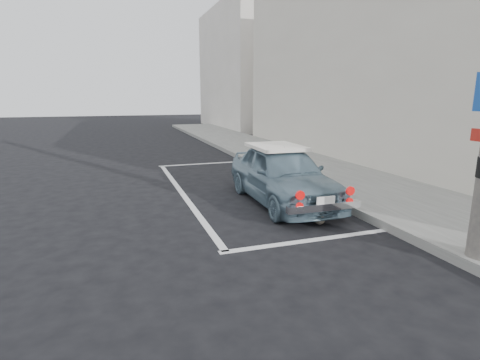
# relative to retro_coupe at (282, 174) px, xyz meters

# --- Properties ---
(ground) EXTENTS (80.00, 80.00, 0.00)m
(ground) POSITION_rel_retro_coupe_xyz_m (-0.94, -1.57, -0.60)
(ground) COLOR black
(ground) RESTS_ON ground
(sidewalk) EXTENTS (2.80, 40.00, 0.15)m
(sidewalk) POSITION_rel_retro_coupe_xyz_m (2.26, 0.43, -0.52)
(sidewalk) COLOR #63635F
(sidewalk) RESTS_ON ground
(shop_building) EXTENTS (3.50, 18.00, 7.00)m
(shop_building) POSITION_rel_retro_coupe_xyz_m (5.39, 2.43, 2.89)
(shop_building) COLOR beige
(shop_building) RESTS_ON ground
(building_far) EXTENTS (3.50, 10.00, 8.00)m
(building_far) POSITION_rel_retro_coupe_xyz_m (5.41, 18.43, 3.40)
(building_far) COLOR beige
(building_far) RESTS_ON ground
(pline_rear) EXTENTS (3.00, 0.12, 0.01)m
(pline_rear) POSITION_rel_retro_coupe_xyz_m (-0.44, -2.07, -0.59)
(pline_rear) COLOR silver
(pline_rear) RESTS_ON ground
(pline_front) EXTENTS (3.00, 0.12, 0.01)m
(pline_front) POSITION_rel_retro_coupe_xyz_m (-0.44, 4.93, -0.59)
(pline_front) COLOR silver
(pline_front) RESTS_ON ground
(pline_side) EXTENTS (0.12, 7.00, 0.01)m
(pline_side) POSITION_rel_retro_coupe_xyz_m (-1.84, 1.43, -0.59)
(pline_side) COLOR silver
(pline_side) RESTS_ON ground
(retro_coupe) EXTENTS (1.45, 3.49, 1.18)m
(retro_coupe) POSITION_rel_retro_coupe_xyz_m (0.00, 0.00, 0.00)
(retro_coupe) COLOR slate
(retro_coupe) RESTS_ON ground
(cat) EXTENTS (0.28, 0.40, 0.23)m
(cat) POSITION_rel_retro_coupe_xyz_m (0.03, -1.46, -0.49)
(cat) COLOR #695A50
(cat) RESTS_ON ground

